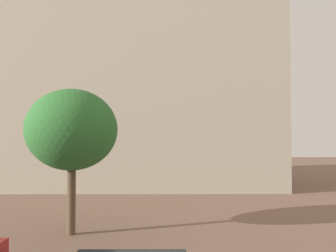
# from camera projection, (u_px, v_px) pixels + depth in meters

# --- Properties ---
(landmark_building) EXTENTS (25.34, 13.57, 31.92)m
(landmark_building) POSITION_uv_depth(u_px,v_px,m) (127.00, 82.00, 31.70)
(landmark_building) COLOR #B2A893
(landmark_building) RESTS_ON ground_plane
(tree_curb_far) EXTENTS (3.80, 3.80, 6.07)m
(tree_curb_far) POSITION_uv_depth(u_px,v_px,m) (72.00, 130.00, 14.74)
(tree_curb_far) COLOR brown
(tree_curb_far) RESTS_ON ground_plane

